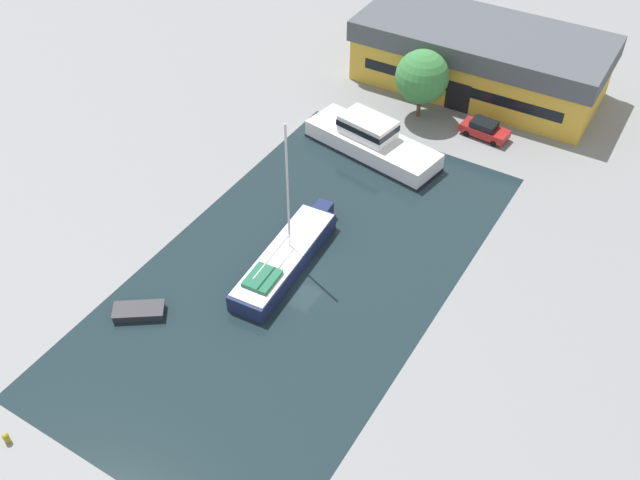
{
  "coord_description": "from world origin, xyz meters",
  "views": [
    {
      "loc": [
        20.36,
        -30.54,
        37.15
      ],
      "look_at": [
        0.0,
        2.88,
        1.0
      ],
      "focal_mm": 40.0,
      "sensor_mm": 36.0,
      "label": 1
    }
  ],
  "objects_px": {
    "sailboat_moored": "(286,258)",
    "small_dinghy": "(139,311)",
    "motor_cruiser": "(371,141)",
    "parked_car": "(485,129)",
    "warehouse_building": "(480,58)",
    "quay_tree_near_building": "(422,77)"
  },
  "relations": [
    {
      "from": "sailboat_moored",
      "to": "small_dinghy",
      "type": "distance_m",
      "value": 11.08
    },
    {
      "from": "sailboat_moored",
      "to": "motor_cruiser",
      "type": "bearing_deg",
      "value": 91.04
    },
    {
      "from": "parked_car",
      "to": "quay_tree_near_building",
      "type": "bearing_deg",
      "value": -85.47
    },
    {
      "from": "sailboat_moored",
      "to": "motor_cruiser",
      "type": "xyz_separation_m",
      "value": [
        -1.43,
        15.84,
        0.42
      ]
    },
    {
      "from": "quay_tree_near_building",
      "to": "small_dinghy",
      "type": "bearing_deg",
      "value": -99.7
    },
    {
      "from": "warehouse_building",
      "to": "sailboat_moored",
      "type": "distance_m",
      "value": 31.39
    },
    {
      "from": "small_dinghy",
      "to": "warehouse_building",
      "type": "bearing_deg",
      "value": 133.32
    },
    {
      "from": "motor_cruiser",
      "to": "small_dinghy",
      "type": "xyz_separation_m",
      "value": [
        -4.56,
        -25.15,
        -0.87
      ]
    },
    {
      "from": "quay_tree_near_building",
      "to": "motor_cruiser",
      "type": "xyz_separation_m",
      "value": [
        -1.03,
        -7.51,
        -2.95
      ]
    },
    {
      "from": "quay_tree_near_building",
      "to": "small_dinghy",
      "type": "distance_m",
      "value": 33.35
    },
    {
      "from": "parked_car",
      "to": "sailboat_moored",
      "type": "bearing_deg",
      "value": -10.16
    },
    {
      "from": "quay_tree_near_building",
      "to": "parked_car",
      "type": "xyz_separation_m",
      "value": [
        6.62,
        -0.03,
        -3.35
      ]
    },
    {
      "from": "sailboat_moored",
      "to": "quay_tree_near_building",
      "type": "bearing_deg",
      "value": 86.86
    },
    {
      "from": "sailboat_moored",
      "to": "parked_car",
      "type": "bearing_deg",
      "value": 70.94
    },
    {
      "from": "sailboat_moored",
      "to": "small_dinghy",
      "type": "xyz_separation_m",
      "value": [
        -5.98,
        -9.31,
        -0.46
      ]
    },
    {
      "from": "quay_tree_near_building",
      "to": "sailboat_moored",
      "type": "xyz_separation_m",
      "value": [
        0.4,
        -23.35,
        -3.36
      ]
    },
    {
      "from": "warehouse_building",
      "to": "parked_car",
      "type": "relative_size",
      "value": 5.43
    },
    {
      "from": "parked_car",
      "to": "motor_cruiser",
      "type": "relative_size",
      "value": 0.34
    },
    {
      "from": "sailboat_moored",
      "to": "small_dinghy",
      "type": "bearing_deg",
      "value": -126.83
    },
    {
      "from": "sailboat_moored",
      "to": "small_dinghy",
      "type": "height_order",
      "value": "sailboat_moored"
    },
    {
      "from": "warehouse_building",
      "to": "small_dinghy",
      "type": "xyz_separation_m",
      "value": [
        -8.21,
        -40.54,
        -2.82
      ]
    },
    {
      "from": "parked_car",
      "to": "small_dinghy",
      "type": "relative_size",
      "value": 1.18
    }
  ]
}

